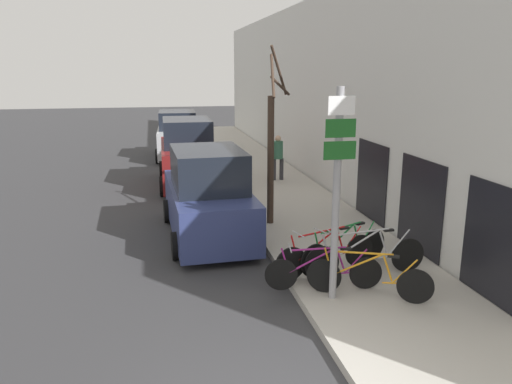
{
  "coord_description": "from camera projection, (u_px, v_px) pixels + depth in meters",
  "views": [
    {
      "loc": [
        -1.4,
        -4.67,
        4.09
      ],
      "look_at": [
        0.64,
        5.19,
        1.59
      ],
      "focal_mm": 35.0,
      "sensor_mm": 36.0,
      "label": 1
    }
  ],
  "objects": [
    {
      "name": "bicycle_0",
      "position": [
        369.0,
        278.0,
        8.73
      ],
      "size": [
        1.95,
        1.07,
        0.87
      ],
      "rotation": [
        0.0,
        0.0,
        1.08
      ],
      "color": "black",
      "rests_on": "sidewalk_curb"
    },
    {
      "name": "bicycle_1",
      "position": [
        324.0,
        271.0,
        9.06
      ],
      "size": [
        2.13,
        0.51,
        0.83
      ],
      "rotation": [
        0.0,
        0.0,
        1.41
      ],
      "color": "black",
      "rests_on": "sidewalk_curb"
    },
    {
      "name": "street_tree",
      "position": [
        272.0,
        148.0,
        12.64
      ],
      "size": [
        0.81,
        1.61,
        4.5
      ],
      "color": "#3D2D23",
      "rests_on": "sidewalk_curb"
    },
    {
      "name": "bicycle_3",
      "position": [
        326.0,
        254.0,
        9.78
      ],
      "size": [
        2.22,
        0.68,
        0.92
      ],
      "rotation": [
        0.0,
        0.0,
        1.83
      ],
      "color": "black",
      "rests_on": "sidewalk_curb"
    },
    {
      "name": "signpost",
      "position": [
        337.0,
        189.0,
        8.34
      ],
      "size": [
        0.55,
        0.15,
        3.67
      ],
      "color": "#939399",
      "rests_on": "sidewalk_curb"
    },
    {
      "name": "parked_car_2",
      "position": [
        178.0,
        136.0,
        23.26
      ],
      "size": [
        2.17,
        4.48,
        2.19
      ],
      "rotation": [
        0.0,
        0.0,
        -0.04
      ],
      "color": "#B2B7BC",
      "rests_on": "ground"
    },
    {
      "name": "pedestrian_near",
      "position": [
        278.0,
        154.0,
        17.92
      ],
      "size": [
        0.43,
        0.36,
        1.62
      ],
      "rotation": [
        0.0,
        0.0,
        3.12
      ],
      "color": "#333338",
      "rests_on": "sidewalk_curb"
    },
    {
      "name": "bicycle_2",
      "position": [
        366.0,
        256.0,
        9.64
      ],
      "size": [
        2.5,
        0.44,
        0.95
      ],
      "rotation": [
        0.0,
        0.0,
        1.61
      ],
      "color": "black",
      "rests_on": "sidewalk_curb"
    },
    {
      "name": "parked_car_0",
      "position": [
        208.0,
        198.0,
        12.26
      ],
      "size": [
        2.14,
        4.59,
        2.22
      ],
      "rotation": [
        0.0,
        0.0,
        0.03
      ],
      "color": "navy",
      "rests_on": "ground"
    },
    {
      "name": "sidewalk_curb",
      "position": [
        259.0,
        174.0,
        19.5
      ],
      "size": [
        3.2,
        32.0,
        0.15
      ],
      "color": "#ADA89E",
      "rests_on": "ground"
    },
    {
      "name": "building_facade",
      "position": [
        305.0,
        91.0,
        19.01
      ],
      "size": [
        0.23,
        32.0,
        6.5
      ],
      "color": "silver",
      "rests_on": "ground"
    },
    {
      "name": "parked_car_1",
      "position": [
        188.0,
        156.0,
        17.64
      ],
      "size": [
        2.08,
        4.62,
        2.4
      ],
      "rotation": [
        0.0,
        0.0,
        -0.02
      ],
      "color": "maroon",
      "rests_on": "ground"
    },
    {
      "name": "ground_plane",
      "position": [
        200.0,
        197.0,
        16.35
      ],
      "size": [
        80.0,
        80.0,
        0.0
      ],
      "primitive_type": "plane",
      "color": "#333335"
    },
    {
      "name": "bicycle_4",
      "position": [
        345.0,
        250.0,
        10.04
      ],
      "size": [
        2.12,
        0.9,
        0.92
      ],
      "rotation": [
        0.0,
        0.0,
        1.96
      ],
      "color": "black",
      "rests_on": "sidewalk_curb"
    }
  ]
}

